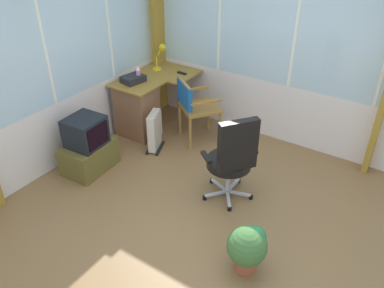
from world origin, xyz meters
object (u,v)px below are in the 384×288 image
space_heater (155,130)px  potted_plant (248,246)px  spray_bottle (138,74)px  wooden_armchair (192,102)px  tv_on_stand (88,147)px  paper_tray (133,79)px  tv_remote (182,73)px  office_chair (233,156)px  desk (138,107)px  desk_lamp (162,53)px

space_heater → potted_plant: 2.32m
spray_bottle → wooden_armchair: (0.15, -0.79, -0.28)m
tv_on_stand → space_heater: (0.84, -0.39, -0.04)m
paper_tray → potted_plant: 2.93m
tv_remote → tv_on_stand: tv_remote is taller
office_chair → potted_plant: size_ratio=2.20×
spray_bottle → tv_on_stand: bearing=-174.7°
desk → office_chair: office_chair is taller
wooden_armchair → desk: bearing=107.8°
paper_tray → space_heater: size_ratio=0.55×
tv_remote → spray_bottle: spray_bottle is taller
space_heater → tv_on_stand: bearing=155.3°
desk → desk_lamp: size_ratio=3.20×
tv_on_stand → space_heater: size_ratio=1.32×
spray_bottle → desk_lamp: bearing=-0.4°
tv_remote → potted_plant: (-2.03, -2.12, -0.49)m
desk_lamp → tv_remote: size_ratio=2.50×
paper_tray → tv_on_stand: (-1.07, -0.14, -0.50)m
wooden_armchair → tv_remote: bearing=47.8°
spray_bottle → space_heater: size_ratio=0.39×
desk → tv_remote: 0.80m
tv_on_stand → potted_plant: (-0.35, -2.37, -0.03)m
spray_bottle → tv_on_stand: (-1.14, -0.11, -0.56)m
desk_lamp → wooden_armchair: desk_lamp is taller
desk → space_heater: bearing=-114.5°
tv_remote → potted_plant: size_ratio=0.31×
spray_bottle → office_chair: bearing=-110.3°
tv_remote → tv_on_stand: (-1.69, 0.25, -0.46)m
tv_remote → wooden_armchair: (-0.40, -0.44, -0.19)m
spray_bottle → office_chair: 2.02m
desk → potted_plant: size_ratio=2.47×
space_heater → potted_plant: space_heater is taller
tv_remote → tv_on_stand: 1.77m
spray_bottle → wooden_armchair: 0.86m
desk_lamp → office_chair: desk_lamp is taller
desk → spray_bottle: spray_bottle is taller
desk → potted_plant: bearing=-119.8°
wooden_armchair → space_heater: size_ratio=1.63×
wooden_armchair → desk_lamp: bearing=62.7°
tv_remote → potted_plant: tv_remote is taller
wooden_armchair → paper_tray: bearing=105.0°
spray_bottle → space_heater: (-0.30, -0.49, -0.60)m
paper_tray → tv_on_stand: 1.19m
desk_lamp → spray_bottle: size_ratio=1.74×
wooden_armchair → potted_plant: wooden_armchair is taller
paper_tray → space_heater: 0.79m
desk_lamp → tv_remote: bearing=-91.8°
tv_on_stand → potted_plant: size_ratio=1.49×
desk → desk_lamp: desk_lamp is taller
office_chair → potted_plant: bearing=-142.8°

